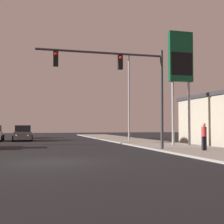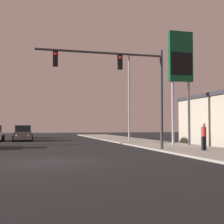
% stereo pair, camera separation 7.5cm
% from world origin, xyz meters
% --- Properties ---
extents(ground_plane, '(120.00, 120.00, 0.00)m').
position_xyz_m(ground_plane, '(0.00, 0.00, 0.00)').
color(ground_plane, black).
extents(sidewalk_right, '(5.00, 60.00, 0.12)m').
position_xyz_m(sidewalk_right, '(9.50, 10.00, 0.06)').
color(sidewalk_right, '#9E998E').
rests_on(sidewalk_right, ground).
extents(car_grey, '(2.04, 4.32, 1.68)m').
position_xyz_m(car_grey, '(-1.67, 20.81, 0.76)').
color(car_grey, slate).
rests_on(car_grey, ground).
extents(car_tan, '(2.04, 4.32, 1.68)m').
position_xyz_m(car_tan, '(-1.74, 28.62, 0.76)').
color(car_tan, tan).
rests_on(car_tan, ground).
extents(traffic_light_mast, '(8.24, 0.36, 6.50)m').
position_xyz_m(traffic_light_mast, '(5.05, 4.72, 4.77)').
color(traffic_light_mast, '#38383D').
rests_on(traffic_light_mast, sidewalk_right).
extents(street_lamp, '(1.74, 0.24, 9.00)m').
position_xyz_m(street_lamp, '(8.73, 16.12, 5.12)').
color(street_lamp, '#99999E').
rests_on(street_lamp, sidewalk_right).
extents(gas_station_sign, '(2.00, 0.42, 9.00)m').
position_xyz_m(gas_station_sign, '(10.61, 8.13, 6.62)').
color(gas_station_sign, '#99999E').
rests_on(gas_station_sign, sidewalk_right).
extents(pedestrian_on_sidewalk, '(0.34, 0.32, 1.67)m').
position_xyz_m(pedestrian_on_sidewalk, '(9.43, 2.88, 1.03)').
color(pedestrian_on_sidewalk, '#23232D').
rests_on(pedestrian_on_sidewalk, sidewalk_right).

